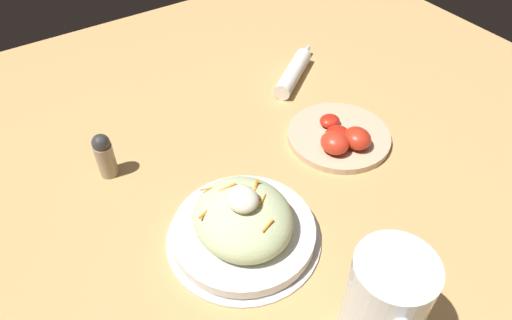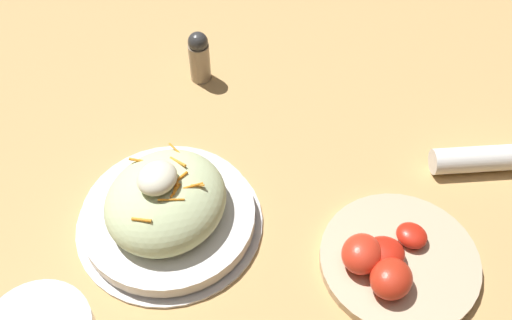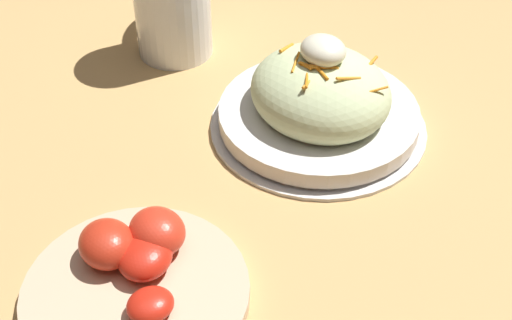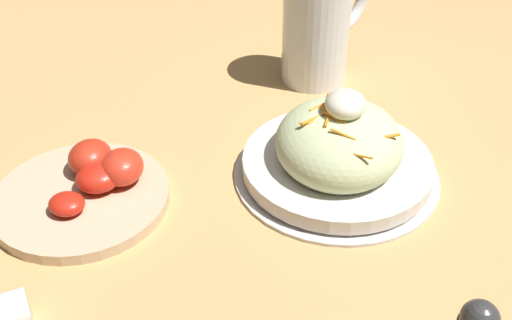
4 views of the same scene
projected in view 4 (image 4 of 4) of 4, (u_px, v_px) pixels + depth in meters
ground_plane at (218, 189)px, 0.69m from camera, size 1.43×1.43×0.00m
salad_plate at (338, 152)px, 0.69m from camera, size 0.23×0.23×0.11m
beer_mug at (318, 29)px, 0.85m from camera, size 0.14×0.12×0.17m
tomato_plate at (88, 188)px, 0.67m from camera, size 0.19×0.19×0.05m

